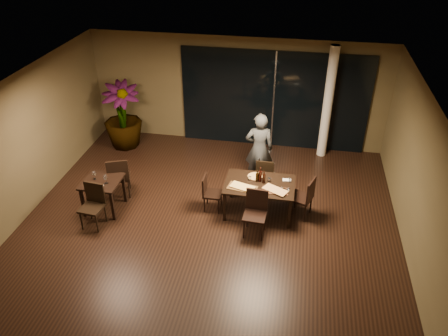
% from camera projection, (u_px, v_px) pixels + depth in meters
% --- Properties ---
extents(ground, '(8.00, 8.00, 0.00)m').
position_uv_depth(ground, '(207.00, 229.00, 9.26)').
color(ground, black).
rests_on(ground, ground).
extents(wall_back, '(8.00, 0.10, 3.00)m').
position_uv_depth(wall_back, '(237.00, 91.00, 11.84)').
color(wall_back, brown).
rests_on(wall_back, ground).
extents(wall_left, '(0.10, 8.00, 3.00)m').
position_uv_depth(wall_left, '(16.00, 151.00, 9.08)').
color(wall_left, brown).
rests_on(wall_left, ground).
extents(wall_right, '(0.10, 8.00, 3.00)m').
position_uv_depth(wall_right, '(425.00, 191.00, 7.85)').
color(wall_right, brown).
rests_on(wall_right, ground).
extents(ceiling, '(8.00, 8.00, 0.04)m').
position_uv_depth(ceiling, '(204.00, 96.00, 7.66)').
color(ceiling, white).
rests_on(ceiling, wall_back).
extents(window_panel, '(5.00, 0.06, 2.70)m').
position_uv_depth(window_panel, '(274.00, 100.00, 11.70)').
color(window_panel, black).
rests_on(window_panel, ground).
extents(column, '(0.24, 0.24, 3.00)m').
position_uv_depth(column, '(328.00, 103.00, 11.15)').
color(column, white).
rests_on(column, ground).
extents(main_table, '(1.50, 1.00, 0.75)m').
position_uv_depth(main_table, '(260.00, 187.00, 9.42)').
color(main_table, black).
rests_on(main_table, ground).
extents(side_table, '(0.80, 0.80, 0.75)m').
position_uv_depth(side_table, '(102.00, 186.00, 9.54)').
color(side_table, black).
rests_on(side_table, ground).
extents(chair_main_far, '(0.43, 0.43, 0.89)m').
position_uv_depth(chair_main_far, '(265.00, 174.00, 10.18)').
color(chair_main_far, black).
rests_on(chair_main_far, ground).
extents(chair_main_near, '(0.48, 0.48, 0.98)m').
position_uv_depth(chair_main_near, '(256.00, 210.00, 8.92)').
color(chair_main_near, black).
rests_on(chair_main_near, ground).
extents(chair_main_left, '(0.40, 0.40, 0.85)m').
position_uv_depth(chair_main_left, '(209.00, 191.00, 9.63)').
color(chair_main_left, black).
rests_on(chair_main_left, ground).
extents(chair_main_right, '(0.57, 0.57, 0.96)m').
position_uv_depth(chair_main_right, '(305.00, 196.00, 9.37)').
color(chair_main_right, black).
rests_on(chair_main_right, ground).
extents(chair_side_far, '(0.61, 0.61, 1.03)m').
position_uv_depth(chair_side_far, '(119.00, 176.00, 9.97)').
color(chair_side_far, black).
rests_on(chair_side_far, ground).
extents(chair_side_near, '(0.49, 0.49, 0.97)m').
position_uv_depth(chair_side_near, '(93.00, 203.00, 9.15)').
color(chair_side_near, black).
rests_on(chair_side_near, ground).
extents(diner, '(0.67, 0.49, 1.82)m').
position_uv_depth(diner, '(259.00, 149.00, 10.35)').
color(diner, '#313436').
rests_on(diner, ground).
extents(potted_plant, '(1.33, 1.33, 1.84)m').
position_uv_depth(potted_plant, '(122.00, 116.00, 11.89)').
color(potted_plant, '#1F521B').
rests_on(potted_plant, ground).
extents(pizza_board_left, '(0.66, 0.41, 0.01)m').
position_uv_depth(pizza_board_left, '(242.00, 188.00, 9.24)').
color(pizza_board_left, '#4F3519').
rests_on(pizza_board_left, main_table).
extents(pizza_board_right, '(0.55, 0.28, 0.01)m').
position_uv_depth(pizza_board_right, '(275.00, 191.00, 9.14)').
color(pizza_board_right, '#432415').
rests_on(pizza_board_right, main_table).
extents(oblong_pizza_left, '(0.54, 0.36, 0.02)m').
position_uv_depth(oblong_pizza_left, '(242.00, 187.00, 9.23)').
color(oblong_pizza_left, maroon).
rests_on(oblong_pizza_left, pizza_board_left).
extents(oblong_pizza_right, '(0.55, 0.43, 0.02)m').
position_uv_depth(oblong_pizza_right, '(275.00, 190.00, 9.13)').
color(oblong_pizza_right, '#681309').
rests_on(oblong_pizza_right, pizza_board_right).
extents(round_pizza, '(0.32, 0.32, 0.01)m').
position_uv_depth(round_pizza, '(255.00, 177.00, 9.60)').
color(round_pizza, red).
rests_on(round_pizza, main_table).
extents(bottle_a, '(0.06, 0.06, 0.28)m').
position_uv_depth(bottle_a, '(257.00, 176.00, 9.39)').
color(bottle_a, black).
rests_on(bottle_a, main_table).
extents(bottle_b, '(0.06, 0.06, 0.29)m').
position_uv_depth(bottle_b, '(264.00, 177.00, 9.34)').
color(bottle_b, black).
rests_on(bottle_b, main_table).
extents(bottle_c, '(0.08, 0.08, 0.34)m').
position_uv_depth(bottle_c, '(260.00, 174.00, 9.37)').
color(bottle_c, black).
rests_on(bottle_c, main_table).
extents(tumbler_left, '(0.07, 0.07, 0.08)m').
position_uv_depth(tumbler_left, '(250.00, 178.00, 9.49)').
color(tumbler_left, white).
rests_on(tumbler_left, main_table).
extents(tumbler_right, '(0.07, 0.07, 0.08)m').
position_uv_depth(tumbler_right, '(269.00, 180.00, 9.43)').
color(tumbler_right, white).
rests_on(tumbler_right, main_table).
extents(napkin_near, '(0.20, 0.16, 0.01)m').
position_uv_depth(napkin_near, '(284.00, 190.00, 9.17)').
color(napkin_near, white).
rests_on(napkin_near, main_table).
extents(napkin_far, '(0.19, 0.12, 0.01)m').
position_uv_depth(napkin_far, '(287.00, 180.00, 9.49)').
color(napkin_far, white).
rests_on(napkin_far, main_table).
extents(wine_glass_a, '(0.08, 0.08, 0.18)m').
position_uv_depth(wine_glass_a, '(94.00, 176.00, 9.49)').
color(wine_glass_a, white).
rests_on(wine_glass_a, side_table).
extents(wine_glass_b, '(0.08, 0.08, 0.19)m').
position_uv_depth(wine_glass_b, '(106.00, 179.00, 9.35)').
color(wine_glass_b, white).
rests_on(wine_glass_b, side_table).
extents(side_napkin, '(0.20, 0.14, 0.01)m').
position_uv_depth(side_napkin, '(99.00, 187.00, 9.27)').
color(side_napkin, white).
rests_on(side_napkin, side_table).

